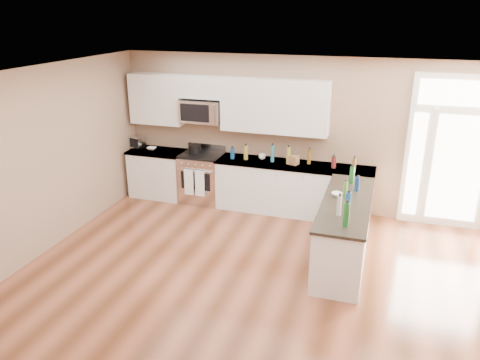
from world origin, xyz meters
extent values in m
plane|color=#592E19|center=(0.00, 0.00, 0.00)|extent=(8.00, 8.00, 0.00)
plane|color=#96785F|center=(0.00, 4.00, 1.40)|extent=(7.00, 0.00, 7.00)
plane|color=white|center=(0.00, 0.00, 2.80)|extent=(8.00, 8.00, 0.00)
cube|color=silver|center=(-2.87, 3.69, 0.45)|extent=(1.06, 0.62, 0.90)
cube|color=black|center=(-2.87, 3.69, 0.05)|extent=(1.02, 0.52, 0.10)
cube|color=black|center=(-2.87, 3.69, 0.92)|extent=(1.10, 0.66, 0.04)
cube|color=silver|center=(-0.16, 3.69, 0.45)|extent=(2.81, 0.62, 0.90)
cube|color=black|center=(-0.16, 3.69, 0.05)|extent=(2.77, 0.52, 0.10)
cube|color=black|center=(-0.16, 3.69, 0.92)|extent=(2.85, 0.66, 0.04)
cube|color=silver|center=(0.93, 2.24, 0.45)|extent=(0.65, 2.28, 0.90)
cube|color=black|center=(0.93, 2.24, 0.05)|extent=(0.61, 2.18, 0.10)
cube|color=black|center=(0.93, 2.24, 0.92)|extent=(0.69, 2.32, 0.04)
cube|color=silver|center=(-2.88, 3.83, 1.93)|extent=(1.04, 0.33, 0.95)
cube|color=silver|center=(-0.57, 3.83, 1.93)|extent=(1.94, 0.33, 0.95)
cube|color=silver|center=(-1.95, 3.83, 2.20)|extent=(0.82, 0.33, 0.40)
cube|color=silver|center=(-1.95, 3.80, 1.76)|extent=(0.78, 0.40, 0.42)
cube|color=black|center=(-2.01, 3.59, 1.76)|extent=(0.56, 0.01, 0.32)
cube|color=white|center=(2.55, 3.96, 1.30)|extent=(1.70, 0.08, 2.60)
cube|color=white|center=(2.55, 3.91, 1.05)|extent=(0.78, 0.02, 1.80)
cube|color=white|center=(1.89, 3.91, 1.05)|extent=(0.22, 0.02, 1.80)
cube|color=white|center=(2.55, 3.91, 2.30)|extent=(1.50, 0.02, 0.40)
cube|color=silver|center=(-1.94, 3.69, 0.46)|extent=(0.78, 0.64, 0.92)
cube|color=black|center=(-1.94, 3.69, 0.94)|extent=(0.78, 0.60, 0.03)
cube|color=silver|center=(-1.94, 3.99, 1.01)|extent=(0.78, 0.04, 0.14)
cube|color=black|center=(-1.94, 3.36, 0.52)|extent=(0.58, 0.01, 0.34)
cylinder|color=silver|center=(-1.94, 3.34, 0.74)|extent=(0.70, 0.02, 0.02)
cube|color=white|center=(-2.06, 3.33, 0.50)|extent=(0.18, 0.02, 0.50)
cube|color=white|center=(-1.84, 3.33, 0.50)|extent=(0.18, 0.02, 0.50)
cylinder|color=black|center=(-2.08, 3.72, 1.04)|extent=(0.29, 0.29, 0.19)
cube|color=silver|center=(-3.35, 3.77, 1.06)|extent=(0.33, 0.29, 0.24)
cube|color=brown|center=(-0.17, 3.67, 1.02)|extent=(0.22, 0.19, 0.15)
imported|color=white|center=(-3.00, 3.72, 0.96)|extent=(0.19, 0.19, 0.04)
imported|color=white|center=(0.76, 2.40, 0.96)|extent=(0.16, 0.16, 0.05)
imported|color=white|center=(-0.77, 3.78, 0.99)|extent=(0.14, 0.14, 0.10)
cylinder|color=#19591E|center=(0.92, 3.00, 1.08)|extent=(0.08, 0.08, 0.28)
cylinder|color=navy|center=(0.95, 2.05, 1.04)|extent=(0.08, 0.08, 0.20)
cylinder|color=brown|center=(0.90, 3.65, 1.05)|extent=(0.07, 0.07, 0.22)
cylinder|color=olive|center=(-1.05, 3.69, 1.07)|extent=(0.08, 0.08, 0.26)
cylinder|color=#26727F|center=(-0.55, 3.69, 1.09)|extent=(0.07, 0.07, 0.31)
cylinder|color=#591919|center=(0.55, 3.69, 1.04)|extent=(0.08, 0.08, 0.20)
cylinder|color=#B2B2B7|center=(0.87, 1.70, 1.08)|extent=(0.06, 0.06, 0.28)
cylinder|color=navy|center=(1.03, 2.70, 1.05)|extent=(0.07, 0.07, 0.21)
cylinder|color=#3F7226|center=(0.88, 2.35, 1.07)|extent=(0.06, 0.06, 0.25)
cylinder|color=#19591E|center=(0.99, 1.40, 1.10)|extent=(0.08, 0.08, 0.32)
cylinder|color=navy|center=(-1.30, 3.65, 1.04)|extent=(0.08, 0.08, 0.20)
cylinder|color=brown|center=(0.10, 3.78, 1.07)|extent=(0.06, 0.06, 0.27)
cylinder|color=olive|center=(-0.25, 3.66, 1.10)|extent=(0.07, 0.07, 0.31)
camera|label=1|loc=(1.36, -4.17, 3.57)|focal=35.00mm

